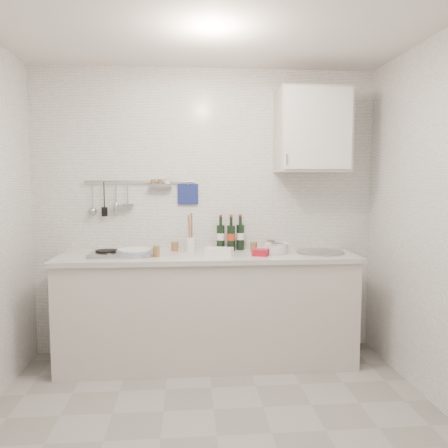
% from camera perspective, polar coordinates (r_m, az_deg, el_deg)
% --- Properties ---
extents(floor, '(3.00, 3.00, 0.00)m').
position_cam_1_polar(floor, '(2.90, -0.95, -25.94)').
color(floor, gray).
rests_on(floor, ground).
extents(ceiling, '(3.00, 3.00, 0.00)m').
position_cam_1_polar(ceiling, '(2.67, -1.04, 27.23)').
color(ceiling, silver).
rests_on(ceiling, back_wall).
extents(back_wall, '(3.00, 0.02, 2.50)m').
position_cam_1_polar(back_wall, '(3.88, -2.35, 1.57)').
color(back_wall, silver).
rests_on(back_wall, floor).
extents(counter, '(2.44, 0.64, 0.96)m').
position_cam_1_polar(counter, '(3.73, -2.01, -11.34)').
color(counter, '#BAB5AC').
rests_on(counter, floor).
extents(wall_rail, '(0.98, 0.09, 0.34)m').
position_cam_1_polar(wall_rail, '(3.86, -11.23, 4.07)').
color(wall_rail, '#93969B').
rests_on(wall_rail, back_wall).
extents(wall_cabinet, '(0.60, 0.38, 0.70)m').
position_cam_1_polar(wall_cabinet, '(3.87, 11.47, 11.84)').
color(wall_cabinet, '#BAB5AC').
rests_on(wall_cabinet, back_wall).
extents(plate_stack_hob, '(0.30, 0.29, 0.06)m').
position_cam_1_polar(plate_stack_hob, '(3.60, -11.83, -3.66)').
color(plate_stack_hob, '#4656A0').
rests_on(plate_stack_hob, counter).
extents(plate_stack_sink, '(0.24, 0.23, 0.09)m').
position_cam_1_polar(plate_stack_sink, '(3.70, 6.75, -3.13)').
color(plate_stack_sink, white).
rests_on(plate_stack_sink, counter).
extents(wine_bottles, '(0.25, 0.11, 0.31)m').
position_cam_1_polar(wine_bottles, '(3.82, 0.89, -1.13)').
color(wine_bottles, black).
rests_on(wine_bottles, counter).
extents(butter_dish, '(0.24, 0.17, 0.07)m').
position_cam_1_polar(butter_dish, '(3.54, -0.64, -3.63)').
color(butter_dish, white).
rests_on(butter_dish, counter).
extents(strawberry_punnet, '(0.16, 0.16, 0.05)m').
position_cam_1_polar(strawberry_punnet, '(3.56, 4.80, -3.72)').
color(strawberry_punnet, red).
rests_on(strawberry_punnet, counter).
extents(utensil_crock, '(0.08, 0.08, 0.33)m').
position_cam_1_polar(utensil_crock, '(3.76, -4.39, -2.41)').
color(utensil_crock, white).
rests_on(utensil_crock, counter).
extents(jar_a, '(0.07, 0.07, 0.09)m').
position_cam_1_polar(jar_a, '(3.81, -6.45, -2.86)').
color(jar_a, brown).
rests_on(jar_a, counter).
extents(jar_b, '(0.07, 0.07, 0.08)m').
position_cam_1_polar(jar_b, '(3.93, 6.15, -2.63)').
color(jar_b, brown).
rests_on(jar_b, counter).
extents(jar_c, '(0.06, 0.06, 0.09)m').
position_cam_1_polar(jar_c, '(3.76, 3.90, -2.95)').
color(jar_c, brown).
rests_on(jar_c, counter).
extents(jar_d, '(0.06, 0.06, 0.09)m').
position_cam_1_polar(jar_d, '(3.53, -8.84, -3.47)').
color(jar_d, brown).
rests_on(jar_d, counter).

